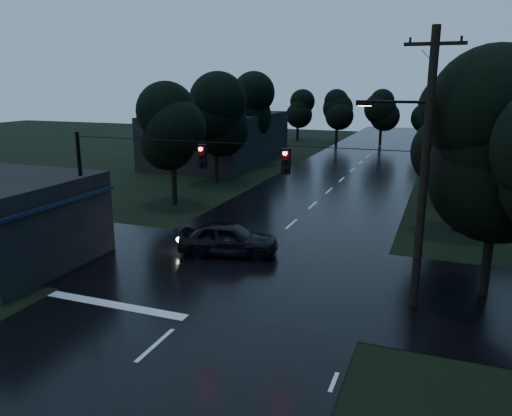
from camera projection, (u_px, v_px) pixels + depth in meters
The scene contains 15 objects.
main_road at pixel (329, 191), 38.58m from camera, with size 12.00×120.00×0.02m, color black.
cross_street at pixel (240, 271), 22.26m from camera, with size 60.00×9.00×0.02m, color black.
building_far_left at pixel (219, 139), 51.85m from camera, with size 10.00×16.00×5.00m, color black.
utility_pole_main at pixel (422, 167), 17.52m from camera, with size 3.50×0.30×10.00m.
utility_pole_far at pixel (448, 149), 32.96m from camera, with size 2.00×0.30×7.50m.
anchor_pole_left at pixel (82, 197), 23.20m from camera, with size 0.18×0.18×6.00m, color black.
span_signals at pixel (242, 158), 19.87m from camera, with size 15.00×0.37×1.12m.
tree_corner_near at pixel (501, 143), 18.26m from camera, with size 4.48×4.48×9.44m.
tree_left_a at pixel (172, 128), 33.14m from camera, with size 3.92×3.92×8.26m.
tree_left_b at pixel (215, 115), 40.51m from camera, with size 4.20×4.20×8.85m.
tree_left_c at pixel (253, 105), 49.69m from camera, with size 4.48×4.48×9.44m.
tree_right_a at pixel (464, 131), 26.85m from camera, with size 4.20×4.20×8.85m.
tree_right_b at pixel (471, 115), 33.81m from camera, with size 4.48×4.48×9.44m.
tree_right_c at pixel (475, 104), 42.58m from camera, with size 4.76×4.76×10.03m.
car at pixel (228, 238), 24.14m from camera, with size 1.94×4.81×1.64m, color black.
Camera 1 is at (8.10, -7.28, 8.15)m, focal length 35.00 mm.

